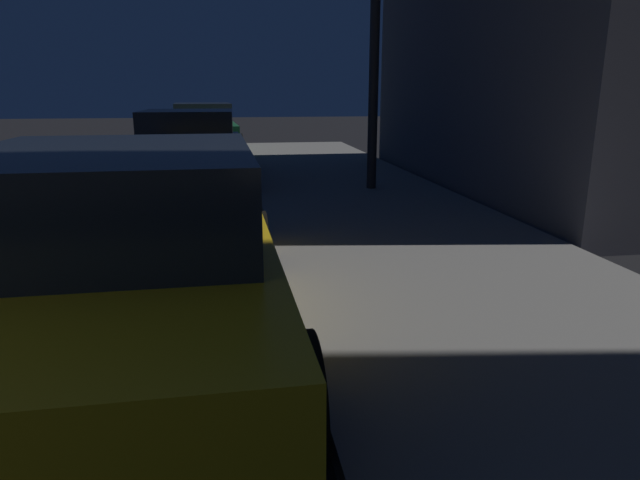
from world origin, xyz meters
The scene contains 3 objects.
car_yellow_cab centered at (2.85, 3.42, 0.71)m, with size 2.18×4.56×1.43m.
car_silver centered at (2.85, 10.39, 0.70)m, with size 2.07×4.04×1.43m.
car_green centered at (2.85, 16.46, 0.70)m, with size 2.18×4.30×1.43m.
Camera 1 is at (3.57, -0.30, 1.76)m, focal length 31.47 mm.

